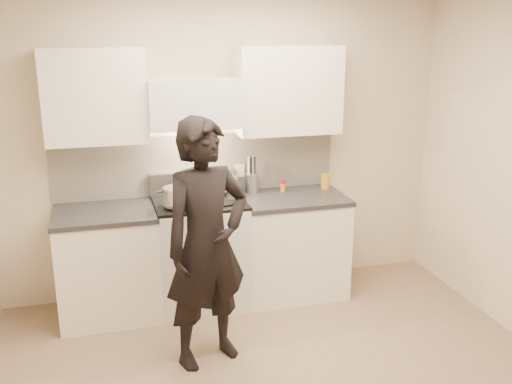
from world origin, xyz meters
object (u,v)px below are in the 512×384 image
Objects in this scene: counter_right at (291,244)px; utensil_crock at (251,181)px; person at (207,244)px; stove at (201,252)px; wok at (219,184)px.

counter_right is 0.68m from utensil_crock.
utensil_crock reaches higher than counter_right.
utensil_crock is 1.25m from person.
person is (-0.10, -0.89, 0.42)m from stove.
counter_right is 2.76× the size of utensil_crock.
utensil_crock is 0.19× the size of person.
wok is 1.06m from person.
wok is at bearing 52.74° from person.
utensil_crock is at bearing 21.01° from stove.
stove is 1.04× the size of counter_right.
stove is 0.77m from utensil_crock.
wok is 0.22× the size of person.
person is at bearing -96.61° from stove.
utensil_crock is (-0.32, 0.20, 0.56)m from counter_right.
person is at bearing -136.48° from counter_right.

